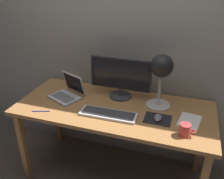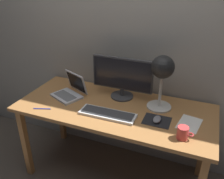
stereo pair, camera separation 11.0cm
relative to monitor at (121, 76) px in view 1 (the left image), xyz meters
The scene contains 12 objects.
ground_plane 0.95m from the monitor, 90.01° to the right, with size 4.80×4.80×0.00m, color brown.
back_wall 0.42m from the monitor, 90.01° to the left, with size 4.80×0.06×2.60m, color #9E998E.
desk 0.33m from the monitor, 90.01° to the right, with size 1.60×0.70×0.74m.
monitor is the anchor object (origin of this frame).
keyboard_main 0.37m from the monitor, 90.06° to the right, with size 0.44×0.15×0.03m.
laptop 0.47m from the monitor, 161.73° to the right, with size 0.32×0.31×0.20m.
desk_lamp 0.37m from the monitor, ahead, with size 0.20×0.20×0.44m.
mousepad 0.49m from the monitor, 34.80° to the right, with size 0.20×0.16×0.00m, color black.
mouse 0.49m from the monitor, 35.67° to the right, with size 0.06×0.10×0.03m, color slate.
coffee_mug 0.71m from the monitor, 34.84° to the right, with size 0.11×0.08×0.09m.
paper_sheet_near_mouse 0.66m from the monitor, 18.84° to the right, with size 0.15×0.21×0.00m, color white.
pen 0.71m from the monitor, 140.02° to the right, with size 0.01×0.01×0.14m, color #2633A5.
Camera 1 is at (0.52, -1.62, 1.75)m, focal length 38.59 mm.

